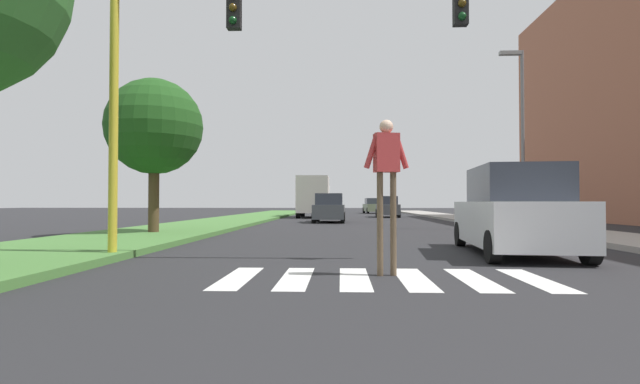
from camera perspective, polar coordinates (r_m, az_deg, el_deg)
ground_plane at (r=29.52m, az=3.84°, el=-3.53°), size 140.00×140.00×0.00m
crosswalk at (r=7.36m, az=7.76°, el=-10.34°), size 4.95×2.20×0.01m
median_strip at (r=28.28m, az=-10.88°, el=-3.45°), size 4.38×64.00×0.15m
tree_mid at (r=17.43m, az=-19.41°, el=7.41°), size 3.30×3.30×5.30m
sidewalk_right at (r=28.72m, az=19.26°, el=-3.37°), size 3.00×64.00×0.15m
traffic_light_gantry at (r=10.20m, az=-10.71°, el=16.89°), size 8.40×0.30×6.00m
street_lamp_right at (r=21.98m, az=23.08°, el=7.81°), size 1.02×0.24×7.50m
pedestrian_performer at (r=7.61m, az=8.05°, el=2.48°), size 0.75×0.31×2.49m
suv_crossing at (r=11.50m, az=22.40°, el=-2.34°), size 2.31×4.74×1.97m
sedan_midblock at (r=27.63m, az=1.14°, el=-2.07°), size 1.88×4.14×1.68m
sedan_distant at (r=37.72m, az=8.16°, el=-1.86°), size 2.02×4.14×1.66m
sedan_far_horizon at (r=50.74m, az=6.44°, el=-1.72°), size 2.11×4.14×1.62m
truck_box_delivery at (r=36.33m, az=-0.72°, el=-0.53°), size 2.40×6.20×3.10m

